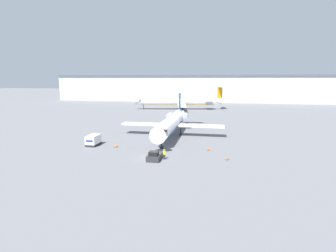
{
  "coord_description": "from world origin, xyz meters",
  "views": [
    {
      "loc": [
        10.84,
        -42.68,
        13.94
      ],
      "look_at": [
        0.0,
        14.59,
        3.35
      ],
      "focal_mm": 28.0,
      "sensor_mm": 36.0,
      "label": 1
    }
  ],
  "objects_px": {
    "worker_near_tug": "(164,154)",
    "airplane_parked_far_left": "(180,101)",
    "luggage_cart": "(93,140)",
    "traffic_cone_mid": "(227,158)",
    "traffic_cone_right": "(209,149)",
    "traffic_cone_left": "(116,146)",
    "pushback_tug": "(155,156)",
    "airplane_main": "(172,122)"
  },
  "relations": [
    {
      "from": "worker_near_tug",
      "to": "airplane_parked_far_left",
      "type": "distance_m",
      "value": 75.51
    },
    {
      "from": "luggage_cart",
      "to": "traffic_cone_mid",
      "type": "relative_size",
      "value": 4.44
    },
    {
      "from": "traffic_cone_right",
      "to": "worker_near_tug",
      "type": "bearing_deg",
      "value": -135.1
    },
    {
      "from": "airplane_parked_far_left",
      "to": "traffic_cone_left",
      "type": "bearing_deg",
      "value": -92.9
    },
    {
      "from": "pushback_tug",
      "to": "traffic_cone_mid",
      "type": "distance_m",
      "value": 12.65
    },
    {
      "from": "airplane_main",
      "to": "pushback_tug",
      "type": "height_order",
      "value": "airplane_main"
    },
    {
      "from": "worker_near_tug",
      "to": "airplane_parked_far_left",
      "type": "bearing_deg",
      "value": 96.07
    },
    {
      "from": "luggage_cart",
      "to": "traffic_cone_left",
      "type": "distance_m",
      "value": 5.33
    },
    {
      "from": "luggage_cart",
      "to": "worker_near_tug",
      "type": "height_order",
      "value": "luggage_cart"
    },
    {
      "from": "worker_near_tug",
      "to": "traffic_cone_left",
      "type": "height_order",
      "value": "worker_near_tug"
    },
    {
      "from": "luggage_cart",
      "to": "traffic_cone_mid",
      "type": "xyz_separation_m",
      "value": [
        27.54,
        -5.05,
        -0.72
      ]
    },
    {
      "from": "airplane_main",
      "to": "luggage_cart",
      "type": "height_order",
      "value": "airplane_main"
    },
    {
      "from": "worker_near_tug",
      "to": "traffic_cone_left",
      "type": "bearing_deg",
      "value": 151.14
    },
    {
      "from": "traffic_cone_right",
      "to": "traffic_cone_mid",
      "type": "distance_m",
      "value": 6.55
    },
    {
      "from": "airplane_main",
      "to": "traffic_cone_left",
      "type": "xyz_separation_m",
      "value": [
        -9.4,
        -12.9,
        -3.05
      ]
    },
    {
      "from": "traffic_cone_right",
      "to": "pushback_tug",
      "type": "bearing_deg",
      "value": -139.66
    },
    {
      "from": "worker_near_tug",
      "to": "traffic_cone_left",
      "type": "distance_m",
      "value": 13.11
    },
    {
      "from": "pushback_tug",
      "to": "traffic_cone_right",
      "type": "distance_m",
      "value": 11.91
    },
    {
      "from": "worker_near_tug",
      "to": "traffic_cone_left",
      "type": "xyz_separation_m",
      "value": [
        -11.46,
        6.32,
        -0.68
      ]
    },
    {
      "from": "traffic_cone_right",
      "to": "traffic_cone_mid",
      "type": "height_order",
      "value": "traffic_cone_mid"
    },
    {
      "from": "traffic_cone_right",
      "to": "airplane_parked_far_left",
      "type": "xyz_separation_m",
      "value": [
        -15.42,
        67.63,
        3.31
      ]
    },
    {
      "from": "worker_near_tug",
      "to": "traffic_cone_right",
      "type": "height_order",
      "value": "worker_near_tug"
    },
    {
      "from": "worker_near_tug",
      "to": "airplane_parked_far_left",
      "type": "xyz_separation_m",
      "value": [
        -7.98,
        75.04,
        2.66
      ]
    },
    {
      "from": "pushback_tug",
      "to": "airplane_parked_far_left",
      "type": "height_order",
      "value": "airplane_parked_far_left"
    },
    {
      "from": "pushback_tug",
      "to": "luggage_cart",
      "type": "height_order",
      "value": "luggage_cart"
    },
    {
      "from": "traffic_cone_right",
      "to": "airplane_parked_far_left",
      "type": "relative_size",
      "value": 0.02
    },
    {
      "from": "luggage_cart",
      "to": "traffic_cone_left",
      "type": "relative_size",
      "value": 4.88
    },
    {
      "from": "luggage_cart",
      "to": "worker_near_tug",
      "type": "xyz_separation_m",
      "value": [
        16.71,
        -6.86,
        -0.11
      ]
    },
    {
      "from": "pushback_tug",
      "to": "luggage_cart",
      "type": "relative_size",
      "value": 1.15
    },
    {
      "from": "pushback_tug",
      "to": "traffic_cone_left",
      "type": "height_order",
      "value": "pushback_tug"
    },
    {
      "from": "airplane_main",
      "to": "worker_near_tug",
      "type": "relative_size",
      "value": 16.6
    },
    {
      "from": "traffic_cone_right",
      "to": "airplane_parked_far_left",
      "type": "bearing_deg",
      "value": 102.84
    },
    {
      "from": "traffic_cone_mid",
      "to": "airplane_parked_far_left",
      "type": "height_order",
      "value": "airplane_parked_far_left"
    },
    {
      "from": "luggage_cart",
      "to": "worker_near_tug",
      "type": "distance_m",
      "value": 18.06
    },
    {
      "from": "pushback_tug",
      "to": "traffic_cone_left",
      "type": "xyz_separation_m",
      "value": [
        -9.82,
        6.62,
        -0.3
      ]
    },
    {
      "from": "traffic_cone_mid",
      "to": "pushback_tug",
      "type": "bearing_deg",
      "value": -170.42
    },
    {
      "from": "pushback_tug",
      "to": "luggage_cart",
      "type": "xyz_separation_m",
      "value": [
        -15.06,
        7.16,
        0.5
      ]
    },
    {
      "from": "airplane_main",
      "to": "pushback_tug",
      "type": "xyz_separation_m",
      "value": [
        0.42,
        -19.52,
        -2.76
      ]
    },
    {
      "from": "traffic_cone_right",
      "to": "traffic_cone_mid",
      "type": "xyz_separation_m",
      "value": [
        3.4,
        -5.6,
        0.05
      ]
    },
    {
      "from": "traffic_cone_right",
      "to": "airplane_main",
      "type": "bearing_deg",
      "value": 128.79
    },
    {
      "from": "airplane_main",
      "to": "pushback_tug",
      "type": "relative_size",
      "value": 7.55
    },
    {
      "from": "airplane_main",
      "to": "traffic_cone_right",
      "type": "height_order",
      "value": "airplane_main"
    }
  ]
}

